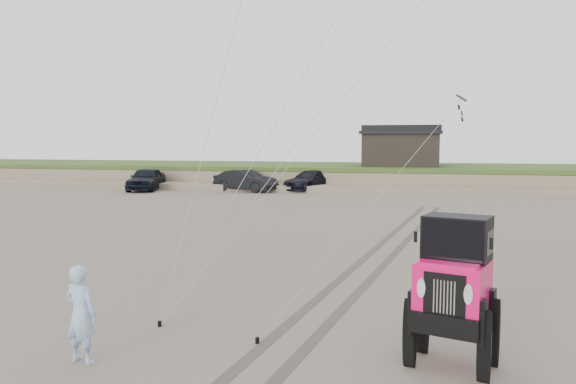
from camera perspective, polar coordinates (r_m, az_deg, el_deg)
name	(u,v)px	position (r m, az deg, el deg)	size (l,w,h in m)	color
ground	(246,338)	(11.32, -4.30, -14.62)	(160.00, 160.00, 0.00)	#6B6054
dune_ridge	(376,176)	(47.87, 8.96, 1.62)	(160.00, 14.25, 1.73)	#7A6B54
cabin	(401,147)	(47.18, 11.39, 4.46)	(6.40, 5.40, 3.35)	black
truck_a	(146,179)	(44.32, -14.21, 1.31)	(2.09, 5.19, 1.77)	black
truck_b	(246,181)	(42.21, -4.33, 1.17)	(1.72, 4.94, 1.63)	black
truck_c	(311,180)	(42.93, 2.39, 1.20)	(2.17, 5.35, 1.55)	black
jeep	(452,308)	(10.05, 16.35, -11.23)	(2.39, 5.53, 2.06)	#FF0D65
man	(81,314)	(10.52, -20.31, -11.55)	(0.63, 0.41, 1.73)	#82A7C9
stake_main	(160,324)	(12.23, -12.92, -12.91)	(0.08, 0.08, 0.12)	black
stake_aux	(257,340)	(11.04, -3.14, -14.81)	(0.08, 0.08, 0.12)	black
tire_tracks	(377,259)	(18.60, 9.01, -6.70)	(5.22, 29.74, 0.01)	#4C443D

